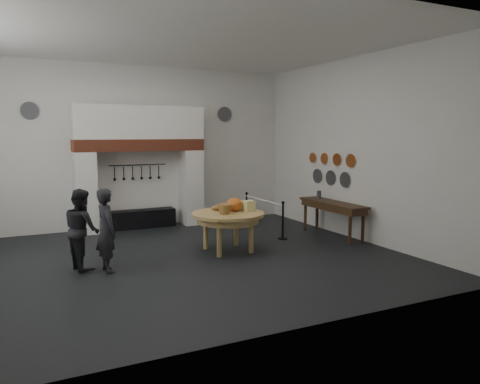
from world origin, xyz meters
name	(u,v)px	position (x,y,z in m)	size (l,w,h in m)	color
floor	(186,259)	(0.00, 0.00, 0.00)	(9.00, 8.00, 0.02)	black
ceiling	(182,38)	(0.00, 0.00, 4.50)	(9.00, 8.00, 0.02)	silver
wall_back	(137,147)	(0.00, 4.00, 2.25)	(9.00, 0.02, 4.50)	silver
wall_front	(288,164)	(0.00, -4.00, 2.25)	(9.00, 0.02, 4.50)	silver
wall_right	(357,149)	(4.50, 0.00, 2.25)	(0.02, 8.00, 4.50)	silver
chimney_pier_left	(85,193)	(-1.48, 3.65, 1.07)	(0.55, 0.70, 2.15)	silver
chimney_pier_right	(191,187)	(1.48, 3.65, 1.07)	(0.55, 0.70, 2.15)	silver
hearth_brick_band	(140,145)	(0.00, 3.65, 2.31)	(3.50, 0.72, 0.32)	#9E442B
chimney_hood	(139,123)	(0.00, 3.65, 2.92)	(3.50, 0.70, 0.90)	silver
iron_range	(141,219)	(0.00, 3.72, 0.25)	(1.90, 0.45, 0.50)	black
utensil_rail	(138,165)	(0.00, 3.92, 1.75)	(0.02, 0.02, 1.60)	black
work_table	(228,214)	(1.10, 0.25, 0.84)	(1.63, 1.63, 0.07)	tan
pumpkin	(234,205)	(1.30, 0.35, 1.03)	(0.36, 0.36, 0.31)	#D84D1E
cheese_block_big	(249,206)	(1.60, 0.20, 0.99)	(0.22, 0.22, 0.24)	#E1DE86
cheese_block_small	(242,205)	(1.58, 0.50, 0.97)	(0.18, 0.18, 0.20)	#D4CC7E
wicker_basket	(225,209)	(0.95, 0.10, 0.98)	(0.32, 0.32, 0.22)	olive
bread_loaf	(218,208)	(1.00, 0.60, 0.94)	(0.31, 0.18, 0.13)	olive
visitor_near	(107,230)	(-1.62, -0.15, 0.80)	(0.59, 0.38, 1.61)	black
visitor_far	(82,229)	(-2.02, 0.25, 0.79)	(0.77, 0.60, 1.58)	black
side_table	(333,203)	(4.10, 0.41, 0.87)	(0.55, 2.20, 0.06)	#392514
pewter_jug	(319,195)	(4.10, 1.01, 1.01)	(0.12, 0.12, 0.22)	#4C4D51
copper_pan_a	(351,161)	(4.46, 0.20, 1.95)	(0.34, 0.34, 0.03)	#C6662D
copper_pan_b	(337,160)	(4.46, 0.75, 1.95)	(0.32, 0.32, 0.03)	#C6662D
copper_pan_c	(324,159)	(4.46, 1.30, 1.95)	(0.30, 0.30, 0.03)	#C6662D
copper_pan_d	(312,158)	(4.46, 1.85, 1.95)	(0.28, 0.28, 0.03)	#C6662D
pewter_plate_left	(345,180)	(4.46, 0.40, 1.45)	(0.40, 0.40, 0.03)	#4C4C51
pewter_plate_mid	(331,178)	(4.46, 1.00, 1.45)	(0.40, 0.40, 0.03)	#4C4C51
pewter_plate_right	(317,176)	(4.46, 1.60, 1.45)	(0.40, 0.40, 0.03)	#4C4C51
pewter_plate_back_left	(29,111)	(-2.70, 3.96, 3.20)	(0.44, 0.44, 0.03)	#4C4C51
pewter_plate_back_right	(225,114)	(2.70, 3.96, 3.20)	(0.44, 0.44, 0.03)	#4C4C51
barrier_post_near	(283,221)	(2.82, 0.73, 0.45)	(0.05, 0.05, 0.90)	black
barrier_post_far	(247,210)	(2.82, 2.73, 0.45)	(0.05, 0.05, 0.90)	black
barrier_rope	(263,200)	(2.82, 1.73, 0.85)	(0.04, 0.04, 2.00)	white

